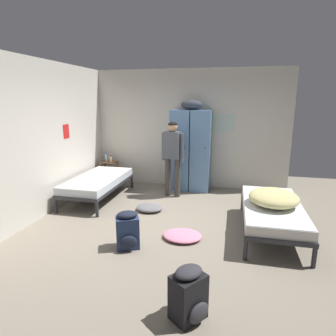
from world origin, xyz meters
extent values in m
plane|color=gray|center=(0.00, 0.00, 0.00)|extent=(7.80, 7.80, 0.00)
cube|color=beige|center=(0.00, 2.47, 1.39)|extent=(4.63, 0.06, 2.77)
cube|color=beige|center=(-2.29, 0.00, 1.39)|extent=(0.06, 4.88, 2.77)
cube|color=#B7CCBC|center=(0.79, 2.43, 1.55)|extent=(0.55, 0.01, 0.40)
cube|color=red|center=(-2.25, 0.85, 1.45)|extent=(0.01, 0.20, 0.28)
cube|color=#5B84B2|center=(-0.13, 2.16, 0.93)|extent=(0.44, 0.52, 1.85)
cylinder|color=black|center=(-0.01, 1.88, 1.05)|extent=(0.02, 0.03, 0.02)
cube|color=#5B84B2|center=(0.33, 2.16, 0.93)|extent=(0.44, 0.52, 1.85)
cylinder|color=black|center=(0.45, 1.88, 1.05)|extent=(0.02, 0.03, 0.02)
ellipsoid|color=#333842|center=(0.10, 2.16, 1.96)|extent=(0.48, 0.36, 0.22)
cylinder|color=brown|center=(-2.13, 2.04, 0.28)|extent=(0.03, 0.03, 0.55)
cylinder|color=brown|center=(-1.78, 2.04, 0.28)|extent=(0.03, 0.03, 0.55)
cylinder|color=brown|center=(-2.13, 2.31, 0.28)|extent=(0.03, 0.03, 0.55)
cylinder|color=brown|center=(-1.78, 2.31, 0.28)|extent=(0.03, 0.03, 0.55)
cube|color=brown|center=(-1.96, 2.17, 0.19)|extent=(0.38, 0.30, 0.02)
cube|color=brown|center=(-1.96, 2.17, 0.56)|extent=(0.38, 0.30, 0.02)
cylinder|color=#28282D|center=(-2.13, 0.10, 0.14)|extent=(0.06, 0.06, 0.28)
cylinder|color=#28282D|center=(-1.29, 0.10, 0.14)|extent=(0.06, 0.06, 0.28)
cylinder|color=#28282D|center=(-2.13, 1.94, 0.14)|extent=(0.06, 0.06, 0.28)
cylinder|color=#28282D|center=(-1.29, 1.94, 0.14)|extent=(0.06, 0.06, 0.28)
cube|color=#28282D|center=(-1.71, 1.02, 0.31)|extent=(0.90, 1.90, 0.06)
cube|color=silver|center=(-1.71, 1.02, 0.41)|extent=(0.87, 1.84, 0.14)
cube|color=silver|center=(-1.71, 1.02, 0.49)|extent=(0.86, 1.82, 0.01)
cylinder|color=#28282D|center=(2.13, 1.06, 0.14)|extent=(0.06, 0.06, 0.28)
cylinder|color=#28282D|center=(1.29, 1.06, 0.14)|extent=(0.06, 0.06, 0.28)
cylinder|color=#28282D|center=(2.13, -0.78, 0.14)|extent=(0.06, 0.06, 0.28)
cylinder|color=#28282D|center=(1.29, -0.78, 0.14)|extent=(0.06, 0.06, 0.28)
cube|color=#28282D|center=(1.71, 0.14, 0.31)|extent=(0.90, 1.90, 0.06)
cube|color=silver|center=(1.71, 0.14, 0.41)|extent=(0.87, 1.84, 0.14)
cube|color=silver|center=(1.71, 0.14, 0.49)|extent=(0.86, 1.82, 0.01)
ellipsoid|color=#D1C67F|center=(1.70, 0.09, 0.61)|extent=(0.75, 0.81, 0.24)
cylinder|color=#3D3833|center=(-0.09, 1.54, 0.42)|extent=(0.12, 0.12, 0.84)
cylinder|color=#3D3833|center=(-0.31, 1.59, 0.42)|extent=(0.12, 0.12, 0.84)
cube|color=#474C56|center=(-0.20, 1.57, 1.13)|extent=(0.39, 0.28, 0.58)
cylinder|color=#474C56|center=(0.01, 1.52, 1.09)|extent=(0.08, 0.08, 0.60)
cylinder|color=#474C56|center=(-0.41, 1.62, 1.09)|extent=(0.08, 0.08, 0.60)
sphere|color=tan|center=(-0.20, 1.57, 1.52)|extent=(0.21, 0.21, 0.21)
ellipsoid|color=black|center=(-0.20, 1.57, 1.57)|extent=(0.20, 0.20, 0.11)
cylinder|color=#B2DBEA|center=(-2.04, 2.19, 0.66)|extent=(0.06, 0.06, 0.18)
cylinder|color=#2666B2|center=(-2.04, 2.19, 0.76)|extent=(0.03, 0.03, 0.03)
cylinder|color=beige|center=(-1.89, 2.13, 0.64)|extent=(0.05, 0.05, 0.13)
cylinder|color=black|center=(-1.89, 2.13, 0.72)|extent=(0.03, 0.03, 0.03)
cube|color=black|center=(0.71, -1.99, 0.23)|extent=(0.39, 0.40, 0.46)
ellipsoid|color=#2D2D33|center=(0.83, -2.08, 0.15)|extent=(0.21, 0.24, 0.20)
ellipsoid|color=#2D2D33|center=(0.71, -1.99, 0.50)|extent=(0.35, 0.36, 0.10)
cube|color=black|center=(0.55, -1.97, 0.25)|extent=(0.05, 0.05, 0.32)
cube|color=black|center=(0.66, -1.83, 0.25)|extent=(0.05, 0.05, 0.32)
cube|color=navy|center=(-0.35, -0.81, 0.23)|extent=(0.39, 0.35, 0.46)
ellipsoid|color=black|center=(-0.29, -0.95, 0.15)|extent=(0.25, 0.17, 0.20)
ellipsoid|color=black|center=(-0.35, -0.81, 0.50)|extent=(0.35, 0.32, 0.10)
cube|color=black|center=(-0.49, -0.72, 0.25)|extent=(0.06, 0.04, 0.32)
cube|color=black|center=(-0.33, -0.65, 0.25)|extent=(0.06, 0.04, 0.32)
ellipsoid|color=slate|center=(-0.45, 0.61, 0.06)|extent=(0.50, 0.41, 0.12)
ellipsoid|color=pink|center=(0.37, -0.37, 0.05)|extent=(0.60, 0.50, 0.09)
camera|label=1|loc=(1.06, -4.38, 2.08)|focal=30.92mm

